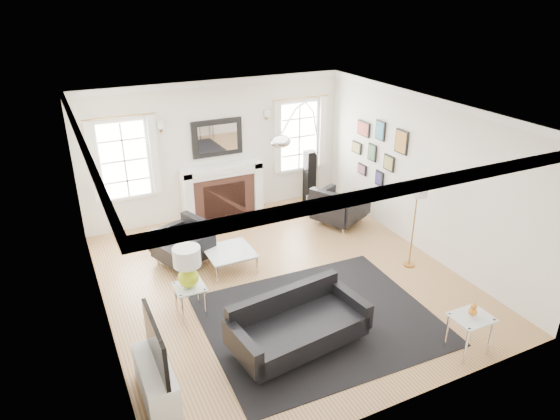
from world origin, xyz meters
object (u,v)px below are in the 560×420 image
fireplace (223,192)px  gourd_lamp (187,265)px  arc_floor_lamp (301,160)px  sofa (296,325)px  armchair_right (337,208)px  coffee_table (229,253)px  armchair_left (185,244)px

fireplace → gourd_lamp: 3.46m
arc_floor_lamp → fireplace: bearing=138.2°
gourd_lamp → fireplace: bearing=62.1°
sofa → gourd_lamp: 1.76m
armchair_right → gourd_lamp: 3.93m
arc_floor_lamp → sofa: bearing=-118.6°
armchair_right → coffee_table: (-2.56, -0.69, -0.05)m
gourd_lamp → armchair_right: bearing=25.0°
fireplace → sofa: size_ratio=0.88×
sofa → gourd_lamp: bearing=129.4°
sofa → coffee_table: 2.26m
coffee_table → arc_floor_lamp: arc_floor_lamp is taller
fireplace → armchair_left: fireplace is taller
gourd_lamp → arc_floor_lamp: arc_floor_lamp is taller
sofa → armchair_left: (-0.71, 2.84, 0.02)m
coffee_table → armchair_right: bearing=15.2°
armchair_right → arc_floor_lamp: bearing=156.9°
coffee_table → gourd_lamp: size_ratio=1.23×
armchair_left → gourd_lamp: 1.65m
arc_floor_lamp → armchair_left: bearing=-170.6°
fireplace → arc_floor_lamp: bearing=-41.8°
armchair_left → gourd_lamp: gourd_lamp is taller
sofa → gourd_lamp: size_ratio=3.05×
sofa → gourd_lamp: gourd_lamp is taller
sofa → gourd_lamp: (-1.07, 1.30, 0.51)m
armchair_left → coffee_table: 0.84m
armchair_right → arc_floor_lamp: 1.27m
sofa → arc_floor_lamp: 3.85m
armchair_left → arc_floor_lamp: (2.48, 0.41, 1.05)m
armchair_right → coffee_table: 2.66m
armchair_right → coffee_table: armchair_right is taller
fireplace → armchair_left: 1.97m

